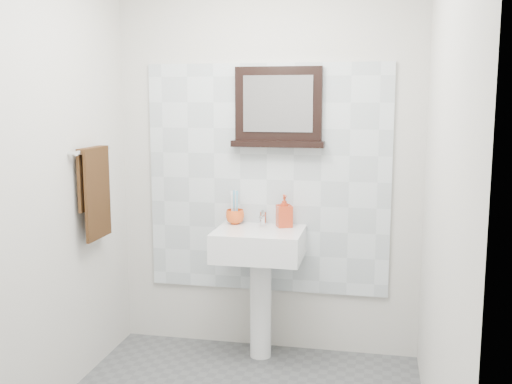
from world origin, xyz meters
The scene contains 12 objects.
back_wall centered at (0.00, 1.10, 1.25)m, with size 2.00×0.01×2.50m, color beige.
front_wall centered at (0.00, -1.10, 1.25)m, with size 2.00×0.01×2.50m, color beige.
left_wall centered at (-1.00, 0.00, 1.25)m, with size 0.01×2.20×2.50m, color beige.
right_wall centered at (1.00, 0.00, 1.25)m, with size 0.01×2.20×2.50m, color beige.
splashback centered at (0.00, 1.09, 1.15)m, with size 1.60×0.02×1.50m, color silver.
pedestal_sink centered at (-0.01, 0.87, 0.68)m, with size 0.55×0.44×0.96m.
toothbrush_cup centered at (-0.20, 1.01, 0.91)m, with size 0.12×0.12×0.10m, color #ED561B.
toothbrushes centered at (-0.20, 1.01, 0.98)m, with size 0.05×0.04×0.21m.
soap_dispenser centered at (0.13, 0.99, 0.96)m, with size 0.09×0.10×0.21m, color red.
framed_mirror centered at (0.08, 1.06, 1.61)m, with size 0.60×0.11×0.51m.
towel_bar centered at (-0.95, 0.53, 1.37)m, with size 0.07×0.40×0.03m.
hand_towel centered at (-0.94, 0.53, 1.16)m, with size 0.06×0.30×0.55m.
Camera 1 is at (0.71, -2.74, 1.67)m, focal length 42.00 mm.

